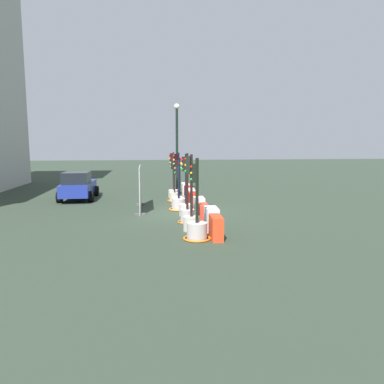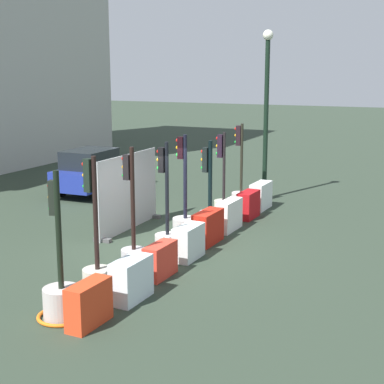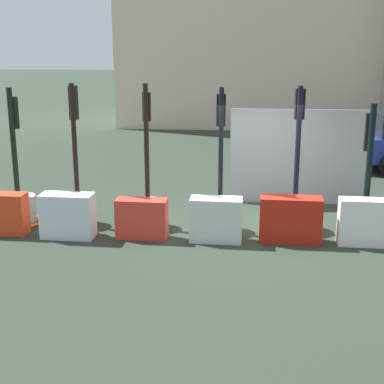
{
  "view_description": "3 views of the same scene",
  "coord_description": "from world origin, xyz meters",
  "px_view_note": "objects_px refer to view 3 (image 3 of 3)",
  "views": [
    {
      "loc": [
        -16.64,
        1.49,
        3.23
      ],
      "look_at": [
        -1.88,
        -0.41,
        1.25
      ],
      "focal_mm": 33.15,
      "sensor_mm": 36.0,
      "label": 1
    },
    {
      "loc": [
        -13.21,
        -6.66,
        4.57
      ],
      "look_at": [
        0.78,
        -0.28,
        1.33
      ],
      "focal_mm": 54.96,
      "sensor_mm": 36.0,
      "label": 2
    },
    {
      "loc": [
        -0.29,
        -10.94,
        3.7
      ],
      "look_at": [
        -1.25,
        -0.37,
        0.81
      ],
      "focal_mm": 52.5,
      "sensor_mm": 36.0,
      "label": 3
    }
  ],
  "objects_px": {
    "traffic_light_2": "(148,204)",
    "traffic_light_0": "(19,204)",
    "traffic_light_5": "(365,212)",
    "construction_barrier_4": "(290,220)",
    "traffic_light_1": "(78,198)",
    "construction_barrier_0": "(2,213)",
    "traffic_light_3": "(220,205)",
    "traffic_light_4": "(295,208)",
    "construction_barrier_1": "(68,216)",
    "construction_barrier_2": "(142,219)",
    "construction_barrier_3": "(216,220)",
    "construction_barrier_5": "(370,222)"
  },
  "relations": [
    {
      "from": "traffic_light_4",
      "to": "construction_barrier_3",
      "type": "bearing_deg",
      "value": -152.09
    },
    {
      "from": "construction_barrier_0",
      "to": "construction_barrier_2",
      "type": "height_order",
      "value": "construction_barrier_0"
    },
    {
      "from": "construction_barrier_2",
      "to": "construction_barrier_1",
      "type": "bearing_deg",
      "value": -176.27
    },
    {
      "from": "construction_barrier_0",
      "to": "construction_barrier_4",
      "type": "xyz_separation_m",
      "value": [
        5.59,
        0.04,
        0.03
      ]
    },
    {
      "from": "traffic_light_1",
      "to": "traffic_light_2",
      "type": "distance_m",
      "value": 1.46
    },
    {
      "from": "traffic_light_3",
      "to": "construction_barrier_0",
      "type": "distance_m",
      "value": 4.29
    },
    {
      "from": "traffic_light_5",
      "to": "construction_barrier_3",
      "type": "height_order",
      "value": "traffic_light_5"
    },
    {
      "from": "traffic_light_4",
      "to": "traffic_light_5",
      "type": "height_order",
      "value": "traffic_light_4"
    },
    {
      "from": "traffic_light_5",
      "to": "construction_barrier_3",
      "type": "bearing_deg",
      "value": -167.24
    },
    {
      "from": "construction_barrier_2",
      "to": "traffic_light_2",
      "type": "bearing_deg",
      "value": 89.71
    },
    {
      "from": "traffic_light_3",
      "to": "construction_barrier_3",
      "type": "distance_m",
      "value": 0.62
    },
    {
      "from": "traffic_light_0",
      "to": "construction_barrier_0",
      "type": "height_order",
      "value": "traffic_light_0"
    },
    {
      "from": "construction_barrier_5",
      "to": "construction_barrier_1",
      "type": "bearing_deg",
      "value": -179.14
    },
    {
      "from": "traffic_light_3",
      "to": "construction_barrier_3",
      "type": "height_order",
      "value": "traffic_light_3"
    },
    {
      "from": "traffic_light_5",
      "to": "construction_barrier_3",
      "type": "xyz_separation_m",
      "value": [
        -2.88,
        -0.65,
        -0.02
      ]
    },
    {
      "from": "construction_barrier_0",
      "to": "construction_barrier_5",
      "type": "bearing_deg",
      "value": -0.09
    },
    {
      "from": "traffic_light_5",
      "to": "construction_barrier_4",
      "type": "height_order",
      "value": "traffic_light_5"
    },
    {
      "from": "traffic_light_1",
      "to": "construction_barrier_0",
      "type": "bearing_deg",
      "value": -152.28
    },
    {
      "from": "traffic_light_0",
      "to": "construction_barrier_5",
      "type": "xyz_separation_m",
      "value": [
        6.97,
        -0.67,
        0.02
      ]
    },
    {
      "from": "traffic_light_0",
      "to": "construction_barrier_2",
      "type": "bearing_deg",
      "value": -13.7
    },
    {
      "from": "traffic_light_1",
      "to": "construction_barrier_3",
      "type": "relative_size",
      "value": 2.91
    },
    {
      "from": "construction_barrier_2",
      "to": "traffic_light_3",
      "type": "bearing_deg",
      "value": 21.35
    },
    {
      "from": "traffic_light_4",
      "to": "traffic_light_1",
      "type": "bearing_deg",
      "value": -178.94
    },
    {
      "from": "traffic_light_4",
      "to": "construction_barrier_1",
      "type": "distance_m",
      "value": 4.47
    },
    {
      "from": "traffic_light_2",
      "to": "traffic_light_3",
      "type": "height_order",
      "value": "traffic_light_2"
    },
    {
      "from": "construction_barrier_1",
      "to": "construction_barrier_4",
      "type": "xyz_separation_m",
      "value": [
        4.24,
        0.14,
        0.0
      ]
    },
    {
      "from": "construction_barrier_0",
      "to": "traffic_light_4",
      "type": "bearing_deg",
      "value": 7.7
    },
    {
      "from": "traffic_light_0",
      "to": "traffic_light_4",
      "type": "relative_size",
      "value": 0.98
    },
    {
      "from": "traffic_light_2",
      "to": "traffic_light_0",
      "type": "bearing_deg",
      "value": -179.49
    },
    {
      "from": "traffic_light_2",
      "to": "construction_barrier_4",
      "type": "bearing_deg",
      "value": -12.79
    },
    {
      "from": "traffic_light_3",
      "to": "construction_barrier_4",
      "type": "relative_size",
      "value": 2.44
    },
    {
      "from": "traffic_light_4",
      "to": "construction_barrier_1",
      "type": "relative_size",
      "value": 2.81
    },
    {
      "from": "traffic_light_5",
      "to": "construction_barrier_0",
      "type": "bearing_deg",
      "value": -175.04
    },
    {
      "from": "traffic_light_0",
      "to": "traffic_light_2",
      "type": "bearing_deg",
      "value": 0.51
    },
    {
      "from": "traffic_light_2",
      "to": "construction_barrier_5",
      "type": "bearing_deg",
      "value": -9.18
    },
    {
      "from": "traffic_light_1",
      "to": "construction_barrier_2",
      "type": "relative_size",
      "value": 2.92
    },
    {
      "from": "construction_barrier_5",
      "to": "construction_barrier_4",
      "type": "bearing_deg",
      "value": 178.02
    },
    {
      "from": "traffic_light_2",
      "to": "traffic_light_4",
      "type": "bearing_deg",
      "value": 1.88
    },
    {
      "from": "traffic_light_2",
      "to": "traffic_light_3",
      "type": "xyz_separation_m",
      "value": [
        1.47,
        -0.11,
        0.05
      ]
    },
    {
      "from": "traffic_light_2",
      "to": "construction_barrier_2",
      "type": "relative_size",
      "value": 2.93
    },
    {
      "from": "construction_barrier_1",
      "to": "construction_barrier_3",
      "type": "bearing_deg",
      "value": 1.18
    },
    {
      "from": "construction_barrier_3",
      "to": "construction_barrier_5",
      "type": "bearing_deg",
      "value": 0.54
    },
    {
      "from": "construction_barrier_0",
      "to": "construction_barrier_3",
      "type": "xyz_separation_m",
      "value": [
        4.2,
        -0.04,
        0.01
      ]
    },
    {
      "from": "construction_barrier_1",
      "to": "construction_barrier_5",
      "type": "height_order",
      "value": "construction_barrier_5"
    },
    {
      "from": "traffic_light_1",
      "to": "construction_barrier_5",
      "type": "height_order",
      "value": "traffic_light_1"
    },
    {
      "from": "traffic_light_3",
      "to": "traffic_light_5",
      "type": "xyz_separation_m",
      "value": [
        2.83,
        0.04,
        -0.09
      ]
    },
    {
      "from": "traffic_light_2",
      "to": "construction_barrier_1",
      "type": "xyz_separation_m",
      "value": [
        -1.43,
        -0.77,
        -0.06
      ]
    },
    {
      "from": "traffic_light_4",
      "to": "construction_barrier_2",
      "type": "distance_m",
      "value": 3.06
    },
    {
      "from": "traffic_light_3",
      "to": "traffic_light_5",
      "type": "relative_size",
      "value": 1.11
    },
    {
      "from": "traffic_light_0",
      "to": "traffic_light_5",
      "type": "distance_m",
      "value": 7.0
    }
  ]
}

